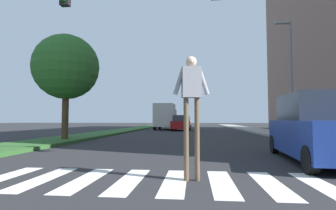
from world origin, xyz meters
TOP-DOWN VIEW (x-y plane):
  - ground_plane at (0.00, 30.00)m, footprint 140.00×140.00m
  - crosswalk at (0.00, 6.07)m, footprint 6.75×2.20m
  - median_strip at (-6.68, 28.00)m, footprint 2.76×64.00m
  - tree_mid at (-6.32, 14.71)m, footprint 3.64×3.64m
  - sidewalk_right at (7.57, 28.00)m, footprint 3.00×64.00m
  - traffic_light_gantry at (-3.16, 8.36)m, footprint 8.42×0.30m
  - street_lamp_right at (6.98, 18.19)m, footprint 1.02×0.24m
  - pedestrian_performer at (0.78, 6.19)m, footprint 0.75×0.30m
  - suv_crossing at (4.41, 8.87)m, footprint 2.34×4.75m
  - sedan_midblock at (-0.66, 30.14)m, footprint 2.11×4.60m
  - sedan_distant at (-0.73, 45.19)m, footprint 2.12×4.13m
  - truck_box_delivery at (-2.73, 32.90)m, footprint 2.40×6.20m

SIDE VIEW (x-z plane):
  - ground_plane at x=0.00m, z-range 0.00..0.00m
  - crosswalk at x=0.00m, z-range 0.00..0.01m
  - median_strip at x=-6.68m, z-range 0.00..0.15m
  - sidewalk_right at x=7.57m, z-range 0.00..0.15m
  - sedan_midblock at x=-0.66m, z-range -0.06..1.65m
  - sedan_distant at x=-0.73m, z-range -0.07..1.67m
  - suv_crossing at x=4.41m, z-range -0.05..1.92m
  - truck_box_delivery at x=-2.73m, z-range 0.08..3.18m
  - pedestrian_performer at x=0.78m, z-range 0.42..2.91m
  - tree_mid at x=-6.32m, z-range 1.23..7.08m
  - traffic_light_gantry at x=-3.16m, z-range 1.34..7.34m
  - street_lamp_right at x=6.98m, z-range 0.84..8.34m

